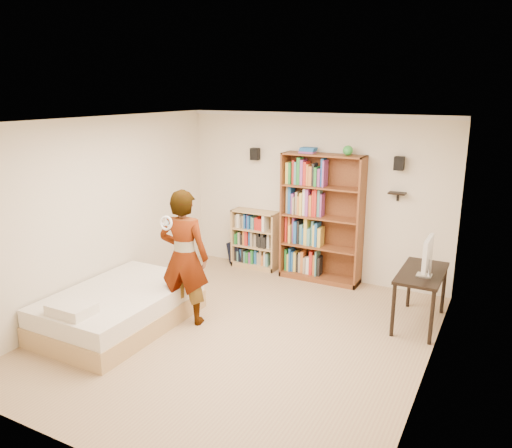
{
  "coord_description": "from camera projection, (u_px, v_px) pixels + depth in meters",
  "views": [
    {
      "loc": [
        2.88,
        -5.05,
        3.04
      ],
      "look_at": [
        -0.09,
        0.6,
        1.32
      ],
      "focal_mm": 35.0,
      "sensor_mm": 36.0,
      "label": 1
    }
  ],
  "objects": [
    {
      "name": "ground",
      "position": [
        240.0,
        335.0,
        6.41
      ],
      "size": [
        4.5,
        5.0,
        0.01
      ],
      "primitive_type": "cube",
      "color": "tan",
      "rests_on": "ground"
    },
    {
      "name": "room_shell",
      "position": [
        239.0,
        201.0,
        5.95
      ],
      "size": [
        4.52,
        5.02,
        2.71
      ],
      "color": "beige",
      "rests_on": "ground"
    },
    {
      "name": "crown_molding",
      "position": [
        238.0,
        124.0,
        5.71
      ],
      "size": [
        4.5,
        5.0,
        0.06
      ],
      "color": "silver",
      "rests_on": "room_shell"
    },
    {
      "name": "speaker_left",
      "position": [
        255.0,
        154.0,
        8.41
      ],
      "size": [
        0.14,
        0.12,
        0.2
      ],
      "primitive_type": "cube",
      "color": "black",
      "rests_on": "room_shell"
    },
    {
      "name": "speaker_right",
      "position": [
        399.0,
        163.0,
        7.33
      ],
      "size": [
        0.14,
        0.12,
        0.2
      ],
      "primitive_type": "cube",
      "color": "black",
      "rests_on": "room_shell"
    },
    {
      "name": "wall_shelf",
      "position": [
        397.0,
        193.0,
        7.46
      ],
      "size": [
        0.25,
        0.16,
        0.02
      ],
      "primitive_type": "cube",
      "color": "black",
      "rests_on": "room_shell"
    },
    {
      "name": "tall_bookshelf",
      "position": [
        321.0,
        219.0,
        8.01
      ],
      "size": [
        1.31,
        0.38,
        2.08
      ],
      "primitive_type": null,
      "color": "brown",
      "rests_on": "ground"
    },
    {
      "name": "low_bookshelf",
      "position": [
        255.0,
        239.0,
        8.74
      ],
      "size": [
        0.82,
        0.31,
        1.03
      ],
      "primitive_type": null,
      "color": "tan",
      "rests_on": "ground"
    },
    {
      "name": "computer_desk",
      "position": [
        420.0,
        298.0,
        6.62
      ],
      "size": [
        0.55,
        1.09,
        0.75
      ],
      "primitive_type": null,
      "color": "black",
      "rests_on": "ground"
    },
    {
      "name": "imac",
      "position": [
        426.0,
        257.0,
        6.31
      ],
      "size": [
        0.18,
        0.52,
        0.51
      ],
      "primitive_type": null,
      "rotation": [
        0.0,
        0.0,
        -0.15
      ],
      "color": "silver",
      "rests_on": "computer_desk"
    },
    {
      "name": "daybed",
      "position": [
        120.0,
        304.0,
        6.6
      ],
      "size": [
        1.35,
        2.08,
        0.61
      ],
      "primitive_type": null,
      "color": "white",
      "rests_on": "ground"
    },
    {
      "name": "person",
      "position": [
        184.0,
        257.0,
        6.55
      ],
      "size": [
        0.75,
        0.57,
        1.83
      ],
      "primitive_type": "imported",
      "rotation": [
        0.0,
        0.0,
        3.36
      ],
      "color": "black",
      "rests_on": "ground"
    },
    {
      "name": "wii_wheel",
      "position": [
        166.0,
        223.0,
        6.12
      ],
      "size": [
        0.18,
        0.07,
        0.19
      ],
      "primitive_type": "torus",
      "rotation": [
        1.36,
        0.0,
        0.0
      ],
      "color": "silver",
      "rests_on": "person"
    },
    {
      "name": "navy_bag",
      "position": [
        237.0,
        253.0,
        8.99
      ],
      "size": [
        0.34,
        0.25,
        0.42
      ],
      "primitive_type": null,
      "rotation": [
        0.0,
        0.0,
        -0.17
      ],
      "color": "black",
      "rests_on": "ground"
    }
  ]
}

